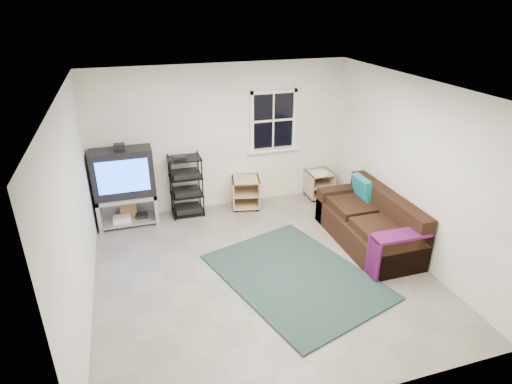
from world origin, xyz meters
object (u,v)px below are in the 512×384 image
object	(u,v)px
sofa	(370,225)
side_table_right	(318,182)
av_rack	(187,189)
side_table_left	(246,191)
tv_unit	(124,181)

from	to	relation	value
sofa	side_table_right	bearing A→B (deg)	91.23
av_rack	side_table_left	distance (m)	1.10
side_table_left	sofa	world-z (taller)	sofa
side_table_right	sofa	world-z (taller)	sofa
tv_unit	av_rack	distance (m)	1.08
tv_unit	side_table_right	bearing A→B (deg)	0.59
side_table_right	av_rack	bearing A→B (deg)	179.81
sofa	av_rack	bearing A→B (deg)	144.66
tv_unit	av_rack	world-z (taller)	tv_unit
tv_unit	av_rack	xyz separation A→B (m)	(1.03, 0.05, -0.31)
av_rack	sofa	xyz separation A→B (m)	(2.60, -1.84, -0.17)
tv_unit	av_rack	size ratio (longest dim) A/B	1.30
side_table_left	sofa	size ratio (longest dim) A/B	0.29
av_rack	side_table_right	distance (m)	2.57
tv_unit	side_table_right	world-z (taller)	tv_unit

